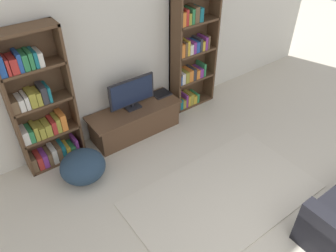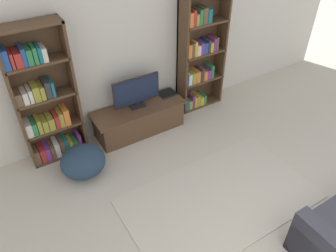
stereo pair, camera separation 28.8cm
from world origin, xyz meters
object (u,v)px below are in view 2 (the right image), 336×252
object	(u,v)px
television	(136,92)
laptop	(167,93)
bookshelf_right	(199,55)
bookshelf_left	(44,102)
tv_stand	(139,119)
beanbag_ottoman	(83,161)

from	to	relation	value
television	laptop	xyz separation A→B (m)	(0.59, 0.06, -0.26)
bookshelf_right	laptop	xyz separation A→B (m)	(-0.66, -0.06, -0.51)
bookshelf_left	tv_stand	size ratio (longest dim) A/B	1.35
bookshelf_left	television	xyz separation A→B (m)	(1.33, -0.12, -0.20)
tv_stand	television	distance (m)	0.50
bookshelf_right	bookshelf_left	bearing A→B (deg)	-179.95
television	bookshelf_left	bearing A→B (deg)	174.69
bookshelf_left	television	world-z (taller)	bookshelf_left
bookshelf_right	television	size ratio (longest dim) A/B	2.63
laptop	beanbag_ottoman	distance (m)	1.81
bookshelf_right	television	distance (m)	1.28
tv_stand	beanbag_ottoman	distance (m)	1.20
bookshelf_left	beanbag_ottoman	distance (m)	0.97
tv_stand	bookshelf_left	bearing A→B (deg)	173.34
bookshelf_left	tv_stand	xyz separation A→B (m)	(1.33, -0.16, -0.70)
laptop	beanbag_ottoman	world-z (taller)	laptop
beanbag_ottoman	bookshelf_left	bearing A→B (deg)	109.45
tv_stand	laptop	world-z (taller)	laptop
television	bookshelf_right	bearing A→B (deg)	5.73
bookshelf_right	television	bearing A→B (deg)	-174.27
bookshelf_right	beanbag_ottoman	xyz separation A→B (m)	(-2.37, -0.60, -0.78)
bookshelf_left	bookshelf_right	bearing A→B (deg)	0.05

